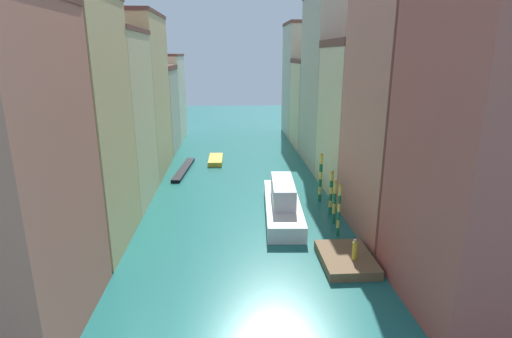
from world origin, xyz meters
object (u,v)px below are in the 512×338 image
waterfront_dock (346,259)px  mooring_pole_2 (331,192)px  vaporetto_white (283,202)px  mooring_pole_1 (334,201)px  motorboat_0 (216,160)px  mooring_pole_0 (339,210)px  person_on_dock (355,250)px  gondola_black (184,169)px  mooring_pole_3 (321,177)px

waterfront_dock → mooring_pole_2: size_ratio=1.19×
waterfront_dock → vaporetto_white: (-3.40, 9.46, 0.86)m
waterfront_dock → mooring_pole_1: mooring_pole_1 is taller
motorboat_0 → mooring_pole_1: bearing=-63.3°
mooring_pole_0 → mooring_pole_1: size_ratio=1.11×
person_on_dock → mooring_pole_1: (0.50, 7.66, 0.72)m
mooring_pole_0 → mooring_pole_1: 2.52m
mooring_pole_0 → vaporetto_white: (-3.98, 4.92, -1.12)m
vaporetto_white → mooring_pole_1: bearing=-29.7°
mooring_pole_0 → mooring_pole_1: mooring_pole_0 is taller
mooring_pole_0 → mooring_pole_1: (0.29, 2.49, -0.21)m
mooring_pole_1 → mooring_pole_2: size_ratio=0.96×
person_on_dock → mooring_pole_2: size_ratio=0.36×
mooring_pole_2 → mooring_pole_0: bearing=-96.7°
vaporetto_white → gondola_black: (-10.87, 15.44, -1.00)m
mooring_pole_0 → mooring_pole_1: bearing=83.4°
mooring_pole_1 → vaporetto_white: 4.99m
waterfront_dock → mooring_pole_0: 4.98m
person_on_dock → motorboat_0: (-10.64, 29.77, -1.08)m
person_on_dock → mooring_pole_1: 7.71m
mooring_pole_2 → mooring_pole_3: bearing=94.9°
mooring_pole_3 → gondola_black: 19.62m
mooring_pole_2 → motorboat_0: 22.89m
mooring_pole_0 → motorboat_0: size_ratio=0.79×
person_on_dock → mooring_pole_1: mooring_pole_1 is taller
person_on_dock → mooring_pole_0: (0.21, 5.17, 0.93)m
waterfront_dock → motorboat_0: size_ratio=0.89×
person_on_dock → motorboat_0: bearing=109.7°
mooring_pole_2 → vaporetto_white: mooring_pole_2 is taller
mooring_pole_2 → person_on_dock: bearing=-94.4°
mooring_pole_1 → person_on_dock: bearing=-93.7°
vaporetto_white → waterfront_dock: bearing=-70.2°
mooring_pole_2 → gondola_black: mooring_pole_2 is taller
mooring_pole_1 → motorboat_0: (-11.14, 22.11, -1.79)m
waterfront_dock → person_on_dock: 1.28m
person_on_dock → motorboat_0: size_ratio=0.27×
vaporetto_white → mooring_pole_3: bearing=36.8°
gondola_black → mooring_pole_1: bearing=-49.7°
mooring_pole_1 → mooring_pole_2: (0.28, 2.36, 0.08)m
waterfront_dock → gondola_black: size_ratio=0.48×
mooring_pole_3 → gondola_black: mooring_pole_3 is taller
mooring_pole_2 → gondola_black: (-15.41, 15.51, -1.99)m
waterfront_dock → person_on_dock: bearing=-59.9°
waterfront_dock → vaporetto_white: 10.09m
mooring_pole_2 → mooring_pole_3: 3.30m
waterfront_dock → person_on_dock: person_on_dock is taller
mooring_pole_1 → motorboat_0: size_ratio=0.72×
mooring_pole_1 → waterfront_dock: bearing=-97.0°
motorboat_0 → person_on_dock: bearing=-70.3°
mooring_pole_0 → gondola_black: size_ratio=0.43×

